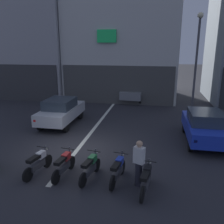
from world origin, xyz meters
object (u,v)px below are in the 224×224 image
car_grey_down_street (135,91)px  person_by_motorcycles (139,163)px  car_silver_crossing_near (61,111)px  motorcycle_blue_row_right_mid (118,170)px  motorcycle_green_row_centre (90,167)px  motorcycle_black_row_rightmost (146,179)px  street_lamp (197,57)px  motorcycle_white_row_leftmost (38,163)px  car_blue_parked_kerbside (204,126)px  motorcycle_red_row_left_mid (64,164)px

car_grey_down_street → person_by_motorcycles: person_by_motorcycles is taller
car_silver_crossing_near → motorcycle_blue_row_right_mid: bearing=-51.7°
motorcycle_green_row_centre → motorcycle_black_row_rightmost: bearing=-12.0°
car_grey_down_street → street_lamp: size_ratio=0.64×
car_grey_down_street → motorcycle_black_row_rightmost: bearing=-82.8°
motorcycle_white_row_leftmost → car_grey_down_street: bearing=80.2°
street_lamp → car_blue_parked_kerbside: bearing=-89.1°
car_blue_parked_kerbside → motorcycle_red_row_left_mid: (-5.67, -4.38, -0.43)m
car_grey_down_street → person_by_motorcycles: size_ratio=2.54×
motorcycle_black_row_rightmost → motorcycle_red_row_left_mid: bearing=171.8°
car_silver_crossing_near → street_lamp: bearing=18.8°
motorcycle_red_row_left_mid → street_lamp: bearing=56.5°
street_lamp → motorcycle_white_row_leftmost: 11.39m
motorcycle_green_row_centre → person_by_motorcycles: person_by_motorcycles is taller
car_silver_crossing_near → car_grey_down_street: (3.79, 7.64, 0.00)m
street_lamp → car_grey_down_street: bearing=131.3°
car_blue_parked_kerbside → motorcycle_green_row_centre: car_blue_parked_kerbside is taller
car_blue_parked_kerbside → motorcycle_red_row_left_mid: 7.18m
motorcycle_green_row_centre → motorcycle_blue_row_right_mid: same height
motorcycle_blue_row_right_mid → motorcycle_black_row_rightmost: bearing=-23.5°
motorcycle_green_row_centre → car_blue_parked_kerbside: bearing=43.3°
car_grey_down_street → motorcycle_green_row_centre: 13.39m
motorcycle_red_row_left_mid → person_by_motorcycles: size_ratio=1.00×
car_grey_down_street → motorcycle_red_row_left_mid: car_grey_down_street is taller
street_lamp → motorcycle_red_row_left_mid: (-5.60, -8.48, -3.62)m
car_blue_parked_kerbside → car_grey_down_street: bearing=115.9°
car_blue_parked_kerbside → person_by_motorcycles: person_by_motorcycles is taller
car_silver_crossing_near → motorcycle_blue_row_right_mid: car_silver_crossing_near is taller
car_grey_down_street → motorcycle_black_row_rightmost: car_grey_down_street is taller
motorcycle_white_row_leftmost → person_by_motorcycles: size_ratio=0.99×
car_silver_crossing_near → person_by_motorcycles: person_by_motorcycles is taller
motorcycle_red_row_left_mid → motorcycle_green_row_centre: bearing=-0.5°
motorcycle_white_row_leftmost → car_blue_parked_kerbside: bearing=33.5°
motorcycle_red_row_left_mid → motorcycle_green_row_centre: same height
car_silver_crossing_near → car_blue_parked_kerbside: bearing=-9.4°
motorcycle_blue_row_right_mid → person_by_motorcycles: 0.85m
motorcycle_green_row_centre → motorcycle_black_row_rightmost: 2.08m
street_lamp → motorcycle_green_row_centre: size_ratio=4.04×
car_blue_parked_kerbside → motorcycle_blue_row_right_mid: 5.70m
street_lamp → person_by_motorcycles: 9.61m
car_silver_crossing_near → motorcycle_black_row_rightmost: car_silver_crossing_near is taller
car_blue_parked_kerbside → street_lamp: 5.20m
person_by_motorcycles → street_lamp: bearing=71.8°
person_by_motorcycles → motorcycle_black_row_rightmost: bearing=-49.5°
motorcycle_blue_row_right_mid → motorcycle_black_row_rightmost: 1.11m
motorcycle_green_row_centre → motorcycle_black_row_rightmost: same height
motorcycle_white_row_leftmost → motorcycle_black_row_rightmost: (4.06, -0.39, 0.00)m
person_by_motorcycles → motorcycle_green_row_centre: bearing=176.5°
street_lamp → car_silver_crossing_near: bearing=-161.2°
car_blue_parked_kerbside → motorcycle_black_row_rightmost: car_blue_parked_kerbside is taller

